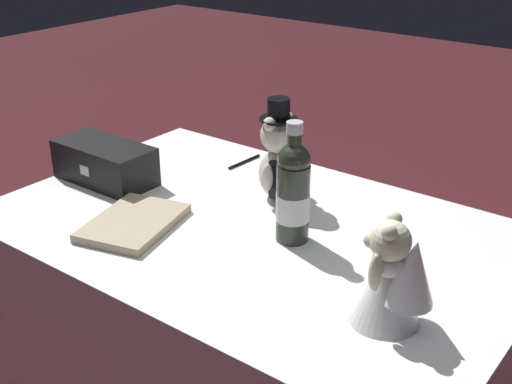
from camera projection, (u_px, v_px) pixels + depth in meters
reception_table at (256, 343)px, 1.93m from camera, size 1.41×0.91×0.76m
teddy_bear_groom at (280, 159)px, 1.88m from camera, size 0.14×0.15×0.30m
teddy_bear_bride at (393, 277)px, 1.34m from camera, size 0.20×0.16×0.24m
champagne_bottle at (294, 191)px, 1.65m from camera, size 0.09×0.09×0.31m
signing_pen at (245, 161)px, 2.17m from camera, size 0.02×0.15×0.01m
gift_case_black at (105, 163)px, 2.02m from camera, size 0.31×0.16×0.12m
guestbook at (134, 223)px, 1.76m from camera, size 0.26×0.32×0.02m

